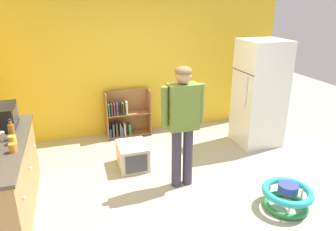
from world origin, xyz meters
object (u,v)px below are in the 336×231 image
yellow_cup (13,140)px  white_cup (1,136)px  refrigerator (260,93)px  bookshelf (125,116)px  baby_walker (287,196)px  amber_bottle (12,131)px  pet_carrier (133,155)px  kitchen_counter (2,180)px  standing_person (183,117)px  orange_cup (13,148)px

yellow_cup → white_cup: size_ratio=1.00×
refrigerator → bookshelf: bearing=155.5°
baby_walker → white_cup: size_ratio=6.36×
bookshelf → amber_bottle: amber_bottle is taller
baby_walker → pet_carrier: size_ratio=1.09×
kitchen_counter → refrigerator: size_ratio=1.05×
bookshelf → standing_person: size_ratio=0.52×
pet_carrier → white_cup: white_cup is taller
white_cup → pet_carrier: bearing=19.6°
kitchen_counter → yellow_cup: 0.53m
refrigerator → bookshelf: (-2.14, 0.97, -0.52)m
bookshelf → white_cup: 2.50m
refrigerator → orange_cup: bearing=-162.6°
baby_walker → orange_cup: 3.15m
standing_person → pet_carrier: 1.18m
yellow_cup → standing_person: bearing=0.8°
baby_walker → yellow_cup: bearing=164.4°
refrigerator → bookshelf: refrigerator is taller
standing_person → baby_walker: size_ratio=2.70×
white_cup → refrigerator: bearing=11.6°
standing_person → white_cup: 2.12m
refrigerator → baby_walker: size_ratio=2.95×
kitchen_counter → standing_person: bearing=-0.3°
kitchen_counter → amber_bottle: size_ratio=7.57×
kitchen_counter → standing_person: size_ratio=1.14×
amber_bottle → orange_cup: amber_bottle is taller
amber_bottle → white_cup: (-0.12, 0.02, -0.05)m
standing_person → yellow_cup: (-1.98, -0.03, -0.03)m
standing_person → amber_bottle: bearing=177.1°
pet_carrier → yellow_cup: size_ratio=5.81×
pet_carrier → amber_bottle: 1.77m
standing_person → orange_cup: bearing=-172.9°
kitchen_counter → amber_bottle: 0.58m
bookshelf → yellow_cup: (-1.55, -1.90, 0.58)m
kitchen_counter → orange_cup: orange_cup is taller
bookshelf → kitchen_counter: bearing=-133.1°
standing_person → white_cup: standing_person is taller
kitchen_counter → bookshelf: (1.74, 1.86, -0.08)m
baby_walker → pet_carrier: pet_carrier is taller
kitchen_counter → orange_cup: size_ratio=19.59×
standing_person → yellow_cup: standing_person is taller
kitchen_counter → amber_bottle: (0.18, 0.09, 0.55)m
standing_person → baby_walker: bearing=-40.0°
pet_carrier → amber_bottle: size_ratio=2.24×
white_cup → orange_cup: bearing=-65.5°
standing_person → pet_carrier: bearing=128.2°
kitchen_counter → standing_person: 2.24m
refrigerator → kitchen_counter: bearing=-167.1°
baby_walker → orange_cup: bearing=168.2°
standing_person → baby_walker: (1.03, -0.87, -0.82)m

